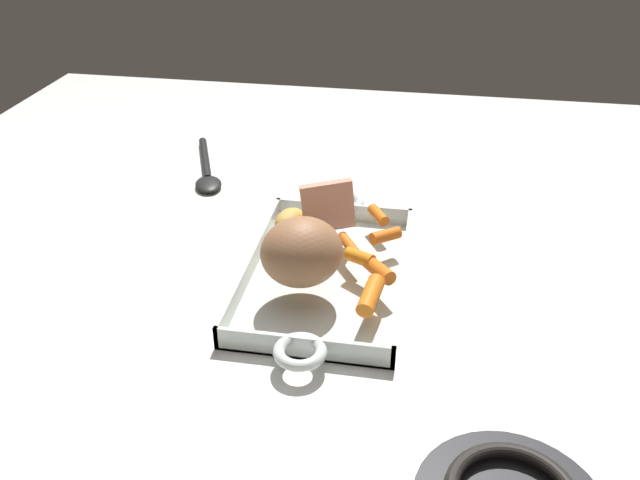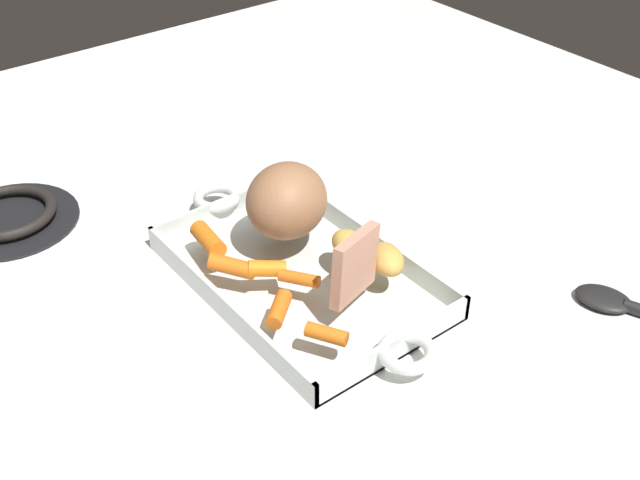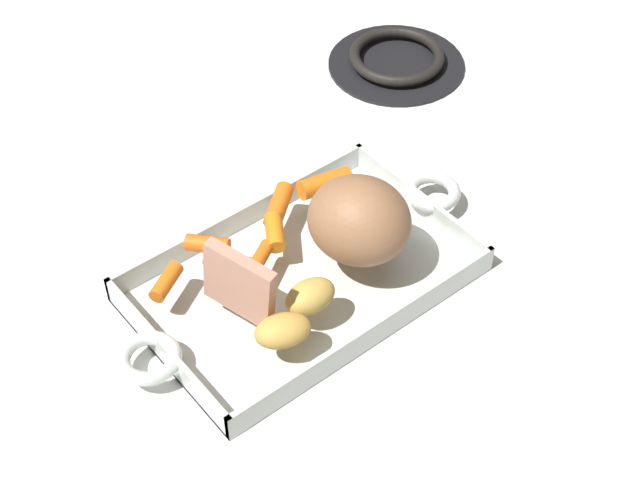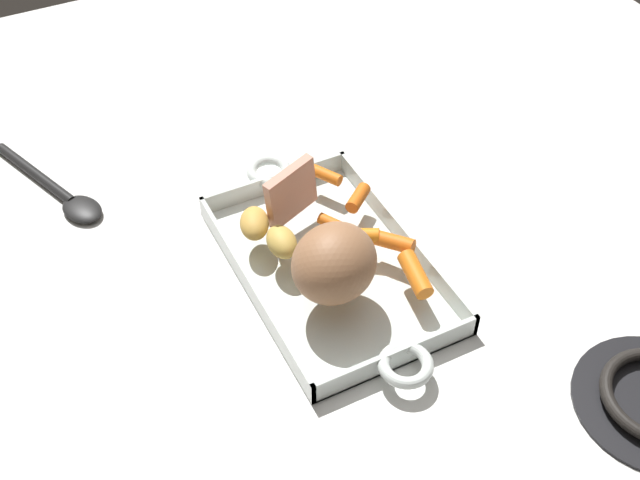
# 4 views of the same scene
# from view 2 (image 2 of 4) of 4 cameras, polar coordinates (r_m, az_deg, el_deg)

# --- Properties ---
(ground_plane) EXTENTS (1.72, 1.72, 0.00)m
(ground_plane) POSITION_cam_2_polar(r_m,az_deg,el_deg) (0.97, -1.46, -3.05)
(ground_plane) COLOR white
(roasting_dish) EXTENTS (0.45, 0.23, 0.03)m
(roasting_dish) POSITION_cam_2_polar(r_m,az_deg,el_deg) (0.97, -1.47, -2.59)
(roasting_dish) COLOR silver
(roasting_dish) RESTS_ON ground_plane
(pork_roast) EXTENTS (0.14, 0.14, 0.09)m
(pork_roast) POSITION_cam_2_polar(r_m,az_deg,el_deg) (0.98, -2.45, 2.88)
(pork_roast) COLOR #996846
(pork_roast) RESTS_ON roasting_dish
(roast_slice_thin) EXTENTS (0.04, 0.09, 0.09)m
(roast_slice_thin) POSITION_cam_2_polar(r_m,az_deg,el_deg) (0.88, 2.56, -1.88)
(roast_slice_thin) COLOR tan
(roast_slice_thin) RESTS_ON roasting_dish
(baby_carrot_center_right) EXTENTS (0.05, 0.05, 0.02)m
(baby_carrot_center_right) POSITION_cam_2_polar(r_m,az_deg,el_deg) (0.87, -3.00, -5.05)
(baby_carrot_center_right) COLOR orange
(baby_carrot_center_right) RESTS_ON roasting_dish
(baby_carrot_long) EXTENTS (0.07, 0.03, 0.03)m
(baby_carrot_long) POSITION_cam_2_polar(r_m,az_deg,el_deg) (0.98, -8.15, 0.04)
(baby_carrot_long) COLOR orange
(baby_carrot_long) RESTS_ON roasting_dish
(baby_carrot_southeast) EXTENTS (0.04, 0.05, 0.02)m
(baby_carrot_southeast) POSITION_cam_2_polar(r_m,az_deg,el_deg) (0.93, -3.89, -2.10)
(baby_carrot_southeast) COLOR orange
(baby_carrot_southeast) RESTS_ON roasting_dish
(baby_carrot_short) EXTENTS (0.06, 0.05, 0.03)m
(baby_carrot_short) POSITION_cam_2_polar(r_m,az_deg,el_deg) (0.93, -6.41, -1.93)
(baby_carrot_short) COLOR orange
(baby_carrot_short) RESTS_ON roasting_dish
(baby_carrot_southwest) EXTENTS (0.05, 0.04, 0.02)m
(baby_carrot_southwest) POSITION_cam_2_polar(r_m,az_deg,el_deg) (0.91, -1.53, -2.82)
(baby_carrot_southwest) COLOR orange
(baby_carrot_southwest) RESTS_ON roasting_dish
(baby_carrot_northeast) EXTENTS (0.05, 0.04, 0.02)m
(baby_carrot_northeast) POSITION_cam_2_polar(r_m,az_deg,el_deg) (0.84, 0.48, -6.87)
(baby_carrot_northeast) COLOR orange
(baby_carrot_northeast) RESTS_ON roasting_dish
(potato_whole) EXTENTS (0.06, 0.04, 0.03)m
(potato_whole) POSITION_cam_2_polar(r_m,az_deg,el_deg) (0.95, 2.18, -0.37)
(potato_whole) COLOR gold
(potato_whole) RESTS_ON roasting_dish
(potato_halved) EXTENTS (0.07, 0.06, 0.03)m
(potato_halved) POSITION_cam_2_polar(r_m,az_deg,el_deg) (0.93, 4.90, -1.41)
(potato_halved) COLOR gold
(potato_halved) RESTS_ON roasting_dish
(stove_burner_rear) EXTENTS (0.19, 0.19, 0.02)m
(stove_burner_rear) POSITION_cam_2_polar(r_m,az_deg,el_deg) (1.16, -21.78, 1.63)
(stove_burner_rear) COLOR black
(stove_burner_rear) RESTS_ON ground_plane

